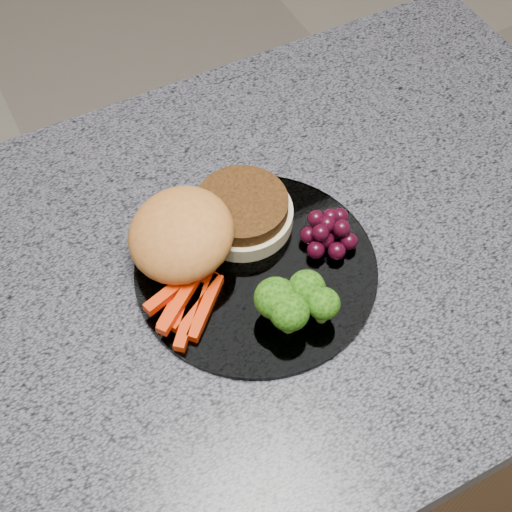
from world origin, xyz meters
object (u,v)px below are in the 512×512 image
Objects in this scene: island_cabinet at (186,458)px; burger at (204,229)px; plate at (256,268)px; grape_bunch at (329,231)px.

burger is (0.08, 0.04, 0.50)m from island_cabinet.
burger is at bearing 26.72° from island_cabinet.
plate reaches higher than island_cabinet.
island_cabinet is at bearing -164.53° from burger.
island_cabinet is 0.53m from grape_bunch.
island_cabinet is at bearing 175.56° from grape_bunch.
grape_bunch is at bearing -3.12° from plate.
grape_bunch reaches higher than plate.
grape_bunch is (0.20, -0.02, 0.49)m from island_cabinet.
island_cabinet is 0.49m from plate.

